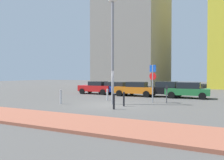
# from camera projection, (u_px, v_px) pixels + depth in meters

# --- Properties ---
(ground_plane) EXTENTS (120.00, 120.00, 0.00)m
(ground_plane) POSITION_uv_depth(u_px,v_px,m) (109.00, 105.00, 17.15)
(ground_plane) COLOR #4C4947
(sidewalk_brick) EXTENTS (40.00, 3.10, 0.14)m
(sidewalk_brick) POSITION_uv_depth(u_px,v_px,m) (48.00, 119.00, 11.40)
(sidewalk_brick) COLOR #93513D
(sidewalk_brick) RESTS_ON ground
(parked_car_red) EXTENTS (4.03, 1.90, 1.45)m
(parked_car_red) POSITION_uv_depth(u_px,v_px,m) (96.00, 87.00, 26.74)
(parked_car_red) COLOR red
(parked_car_red) RESTS_ON ground
(parked_car_blue) EXTENTS (4.34, 2.14, 1.42)m
(parked_car_blue) POSITION_uv_depth(u_px,v_px,m) (117.00, 88.00, 25.79)
(parked_car_blue) COLOR #1E389E
(parked_car_blue) RESTS_ON ground
(parked_car_orange) EXTENTS (4.29, 2.09, 1.48)m
(parked_car_orange) POSITION_uv_depth(u_px,v_px,m) (135.00, 89.00, 24.09)
(parked_car_orange) COLOR orange
(parked_car_orange) RESTS_ON ground
(parked_car_black) EXTENTS (4.03, 2.10, 1.54)m
(parked_car_black) POSITION_uv_depth(u_px,v_px,m) (165.00, 89.00, 23.33)
(parked_car_black) COLOR black
(parked_car_black) RESTS_ON ground
(parked_car_green) EXTENTS (4.08, 2.07, 1.52)m
(parked_car_green) POSITION_uv_depth(u_px,v_px,m) (188.00, 90.00, 22.00)
(parked_car_green) COLOR #237238
(parked_car_green) RESTS_ON ground
(parking_sign_post) EXTENTS (0.59, 0.16, 3.04)m
(parking_sign_post) POSITION_uv_depth(u_px,v_px,m) (153.00, 79.00, 18.56)
(parking_sign_post) COLOR gray
(parking_sign_post) RESTS_ON ground
(parking_meter) EXTENTS (0.18, 0.14, 1.39)m
(parking_meter) POSITION_uv_depth(u_px,v_px,m) (167.00, 92.00, 18.14)
(parking_meter) COLOR #4C4C51
(parking_meter) RESTS_ON ground
(street_lamp) EXTENTS (0.70, 0.36, 8.01)m
(street_lamp) POSITION_uv_depth(u_px,v_px,m) (113.00, 43.00, 17.49)
(street_lamp) COLOR gray
(street_lamp) RESTS_ON ground
(traffic_bollard_near) EXTENTS (0.15, 0.15, 0.98)m
(traffic_bollard_near) POSITION_uv_depth(u_px,v_px,m) (107.00, 95.00, 20.36)
(traffic_bollard_near) COLOR #B7B7BC
(traffic_bollard_near) RESTS_ON ground
(traffic_bollard_mid) EXTENTS (0.13, 0.13, 1.03)m
(traffic_bollard_mid) POSITION_uv_depth(u_px,v_px,m) (124.00, 99.00, 16.47)
(traffic_bollard_mid) COLOR black
(traffic_bollard_mid) RESTS_ON ground
(traffic_bollard_far) EXTENTS (0.14, 0.14, 1.01)m
(traffic_bollard_far) POSITION_uv_depth(u_px,v_px,m) (114.00, 102.00, 15.03)
(traffic_bollard_far) COLOR black
(traffic_bollard_far) RESTS_ON ground
(traffic_bollard_edge) EXTENTS (0.14, 0.14, 1.09)m
(traffic_bollard_edge) POSITION_uv_depth(u_px,v_px,m) (61.00, 97.00, 17.73)
(traffic_bollard_edge) COLOR #B7B7BC
(traffic_bollard_edge) RESTS_ON ground
(building_under_construction) EXTENTS (11.79, 15.13, 25.21)m
(building_under_construction) POSITION_uv_depth(u_px,v_px,m) (134.00, 24.00, 47.44)
(building_under_construction) COLOR gray
(building_under_construction) RESTS_ON ground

